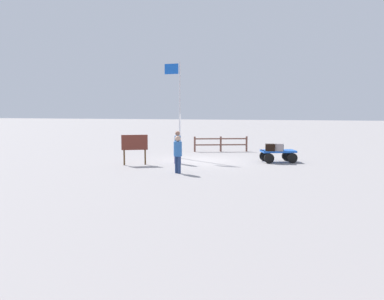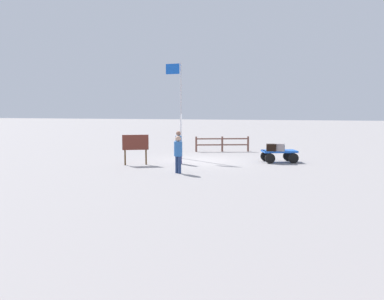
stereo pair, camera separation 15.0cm
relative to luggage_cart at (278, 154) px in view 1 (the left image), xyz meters
name	(u,v)px [view 1 (the left image)]	position (x,y,z in m)	size (l,w,h in m)	color
ground_plane	(202,161)	(3.97, 0.20, -0.43)	(120.00, 120.00, 0.00)	gray
luggage_cart	(278,154)	(0.00, 0.00, 0.00)	(1.96, 1.51, 0.62)	blue
suitcase_grey	(270,147)	(0.40, 0.42, 0.36)	(0.50, 0.43, 0.36)	black
suitcase_maroon	(278,148)	(0.01, 0.25, 0.34)	(0.60, 0.32, 0.31)	gray
suitcase_tan	(279,147)	(-0.03, 0.35, 0.37)	(0.49, 0.38, 0.38)	gray
worker_lead	(178,151)	(4.32, 4.55, 0.53)	(0.51, 0.51, 1.64)	navy
worker_trailing	(178,145)	(5.00, 1.55, 0.52)	(0.34, 0.32, 1.65)	navy
flagpole	(178,102)	(5.43, -0.52, 2.69)	(0.92, 0.23, 5.30)	silver
signboard	(135,145)	(6.97, 2.45, 0.59)	(1.23, 0.52, 1.50)	#4C3319
wooden_fence	(221,143)	(3.52, -4.32, 0.12)	(3.33, 0.94, 0.96)	brown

